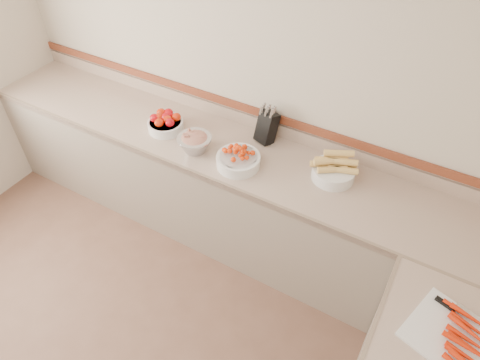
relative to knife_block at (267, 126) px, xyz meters
The scene contains 8 objects.
back_wall 0.39m from the knife_block, 158.36° to the left, with size 4.00×4.00×0.00m, color beige.
counter_back 0.66m from the knife_block, 138.43° to the right, with size 4.00×0.65×1.08m.
knife_block is the anchor object (origin of this frame).
tomato_bowl 0.75m from the knife_block, 160.37° to the right, with size 0.27×0.27×0.13m.
cherry_tomato_bowl 0.34m from the knife_block, 96.43° to the right, with size 0.30×0.30×0.16m.
corn_bowl 0.57m from the knife_block, 13.57° to the right, with size 0.31×0.28×0.21m.
rhubarb_bowl 0.52m from the knife_block, 137.46° to the right, with size 0.24×0.24×0.14m.
cutting_board 1.73m from the knife_block, 31.45° to the right, with size 0.54×0.48×0.07m.
Camera 1 is at (1.30, -0.31, 2.81)m, focal length 32.00 mm.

